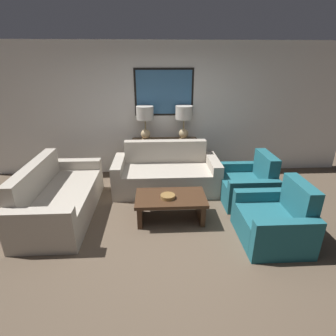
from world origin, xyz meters
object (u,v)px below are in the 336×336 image
at_px(console_table, 165,158).
at_px(decorative_bowl, 168,196).
at_px(couch_by_side, 59,198).
at_px(armchair_near_camera, 275,221).
at_px(armchair_near_back_wall, 247,185).
at_px(couch_by_back_wall, 166,174).
at_px(table_lamp_right, 184,117).
at_px(table_lamp_left, 145,118).
at_px(coffee_table, 171,203).

bearing_deg(console_table, decorative_bowl, -90.86).
height_order(couch_by_side, armchair_near_camera, couch_by_side).
bearing_deg(armchair_near_back_wall, armchair_near_camera, -90.00).
relative_size(couch_by_back_wall, armchair_near_back_wall, 2.05).
xyz_separation_m(table_lamp_right, couch_by_side, (-2.09, -1.50, -0.95)).
distance_m(couch_by_back_wall, armchair_near_back_wall, 1.48).
bearing_deg(table_lamp_left, console_table, 0.00).
bearing_deg(couch_by_side, console_table, 41.28).
xyz_separation_m(couch_by_side, armchair_near_camera, (3.10, -0.78, -0.01)).
bearing_deg(table_lamp_left, couch_by_side, -131.41).
xyz_separation_m(couch_by_back_wall, coffee_table, (0.02, -1.07, -0.00)).
height_order(table_lamp_left, table_lamp_right, same).
xyz_separation_m(couch_by_back_wall, decorative_bowl, (-0.03, -1.12, 0.14)).
bearing_deg(console_table, armchair_near_back_wall, -40.09).
relative_size(table_lamp_left, decorative_bowl, 3.15).
relative_size(table_lamp_left, couch_by_side, 0.35).
bearing_deg(armchair_near_back_wall, couch_by_side, -173.94).
relative_size(console_table, couch_by_side, 0.69).
xyz_separation_m(couch_by_side, decorative_bowl, (1.68, -0.27, 0.14)).
height_order(coffee_table, armchair_near_camera, armchair_near_camera).
height_order(couch_by_back_wall, armchair_near_camera, couch_by_back_wall).
relative_size(couch_by_back_wall, coffee_table, 1.83).
distance_m(coffee_table, armchair_near_back_wall, 1.48).
bearing_deg(table_lamp_right, armchair_near_back_wall, -49.36).
height_order(console_table, couch_by_back_wall, couch_by_back_wall).
distance_m(console_table, decorative_bowl, 1.77).
bearing_deg(table_lamp_right, table_lamp_left, 180.00).
distance_m(console_table, couch_by_side, 2.28).
xyz_separation_m(console_table, couch_by_back_wall, (0.00, -0.65, -0.10)).
xyz_separation_m(console_table, armchair_near_back_wall, (1.39, -1.17, -0.11)).
height_order(console_table, armchair_near_back_wall, armchair_near_back_wall).
distance_m(couch_by_back_wall, coffee_table, 1.07).
xyz_separation_m(couch_by_back_wall, armchair_near_back_wall, (1.39, -0.52, -0.01)).
bearing_deg(console_table, couch_by_back_wall, -90.00).
bearing_deg(couch_by_side, table_lamp_left, 48.59).
bearing_deg(decorative_bowl, couch_by_back_wall, 88.64).
xyz_separation_m(decorative_bowl, armchair_near_camera, (1.42, -0.50, -0.15)).
relative_size(decorative_bowl, armchair_near_camera, 0.23).
distance_m(console_table, table_lamp_left, 0.93).
height_order(table_lamp_left, armchair_near_back_wall, table_lamp_left).
bearing_deg(couch_by_back_wall, couch_by_side, -153.60).
bearing_deg(console_table, couch_by_side, -138.72).
bearing_deg(coffee_table, armchair_near_camera, -21.99).
relative_size(couch_by_back_wall, couch_by_side, 1.00).
height_order(console_table, couch_by_side, couch_by_side).
height_order(coffee_table, armchair_near_back_wall, armchair_near_back_wall).
distance_m(table_lamp_left, armchair_near_camera, 3.05).
distance_m(couch_by_side, decorative_bowl, 1.71).
bearing_deg(console_table, table_lamp_left, 180.00).
relative_size(console_table, couch_by_back_wall, 0.69).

